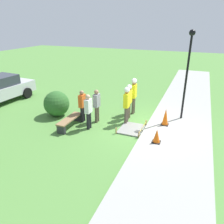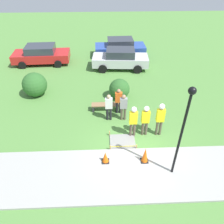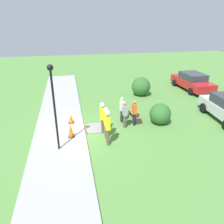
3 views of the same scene
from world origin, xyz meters
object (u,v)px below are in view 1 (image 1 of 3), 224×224
(traffic_cone_far_patch, at_px, (165,117))
(lamppost_near, at_px, (188,64))
(bystander_in_gray_shirt, at_px, (88,110))
(worker_assistant, at_px, (127,102))
(bystander_in_white_shirt, at_px, (97,104))
(park_bench, at_px, (70,121))
(worker_trainee, at_px, (129,99))
(traffic_cone_near_patch, at_px, (157,136))
(worker_supervisor, at_px, (134,92))
(bystander_in_orange_shirt, at_px, (82,104))

(traffic_cone_far_patch, relative_size, lamppost_near, 0.19)
(bystander_in_gray_shirt, bearing_deg, worker_assistant, -50.67)
(bystander_in_white_shirt, bearing_deg, bystander_in_gray_shirt, 178.02)
(park_bench, height_order, bystander_in_gray_shirt, bystander_in_gray_shirt)
(worker_trainee, xyz_separation_m, bystander_in_gray_shirt, (-1.81, 1.34, -0.13))
(bystander_in_gray_shirt, height_order, lamppost_near, lamppost_near)
(traffic_cone_near_patch, xyz_separation_m, bystander_in_white_shirt, (1.07, 3.17, 0.55))
(traffic_cone_far_patch, distance_m, lamppost_near, 2.67)
(traffic_cone_far_patch, bearing_deg, bystander_in_white_shirt, 102.42)
(worker_assistant, relative_size, bystander_in_gray_shirt, 1.11)
(worker_supervisor, distance_m, bystander_in_white_shirt, 2.21)
(traffic_cone_far_patch, relative_size, bystander_in_white_shirt, 0.49)
(lamppost_near, bearing_deg, worker_supervisor, 91.86)
(worker_supervisor, height_order, bystander_in_gray_shirt, worker_supervisor)
(traffic_cone_far_patch, height_order, worker_trainee, worker_trainee)
(worker_trainee, bearing_deg, park_bench, 131.56)
(park_bench, bearing_deg, bystander_in_white_shirt, -43.21)
(traffic_cone_far_patch, height_order, bystander_in_gray_shirt, bystander_in_gray_shirt)
(traffic_cone_far_patch, xyz_separation_m, worker_trainee, (0.29, 1.91, 0.57))
(traffic_cone_near_patch, bearing_deg, bystander_in_gray_shirt, 85.35)
(worker_trainee, relative_size, bystander_in_orange_shirt, 1.11)
(traffic_cone_far_patch, relative_size, bystander_in_gray_shirt, 0.49)
(worker_supervisor, distance_m, worker_assistant, 1.37)
(worker_assistant, distance_m, bystander_in_gray_shirt, 1.86)
(traffic_cone_far_patch, relative_size, worker_assistant, 0.44)
(worker_supervisor, relative_size, bystander_in_orange_shirt, 1.20)
(bystander_in_orange_shirt, bearing_deg, worker_assistant, -74.09)
(worker_assistant, height_order, bystander_in_orange_shirt, worker_assistant)
(traffic_cone_far_patch, xyz_separation_m, worker_assistant, (-0.35, 1.82, 0.61))
(traffic_cone_far_patch, bearing_deg, traffic_cone_near_patch, 178.42)
(worker_trainee, distance_m, bystander_in_white_shirt, 1.66)
(bystander_in_gray_shirt, bearing_deg, bystander_in_white_shirt, -1.98)
(worker_assistant, distance_m, bystander_in_white_shirt, 1.46)
(park_bench, bearing_deg, worker_trainee, -48.44)
(park_bench, bearing_deg, worker_supervisor, -39.96)
(worker_assistant, bearing_deg, worker_supervisor, 2.37)
(bystander_in_orange_shirt, xyz_separation_m, bystander_in_gray_shirt, (-0.58, -0.64, 0.03))
(worker_assistant, xyz_separation_m, bystander_in_gray_shirt, (-1.17, 1.43, -0.17))
(worker_supervisor, height_order, worker_assistant, worker_supervisor)
(park_bench, relative_size, bystander_in_white_shirt, 0.99)
(bystander_in_white_shirt, bearing_deg, traffic_cone_far_patch, -77.58)
(park_bench, bearing_deg, traffic_cone_near_patch, -90.91)
(worker_trainee, bearing_deg, bystander_in_gray_shirt, 143.40)
(worker_trainee, distance_m, lamppost_near, 3.21)
(park_bench, height_order, bystander_in_orange_shirt, bystander_in_orange_shirt)
(worker_assistant, bearing_deg, bystander_in_orange_shirt, 105.91)
(worker_supervisor, bearing_deg, traffic_cone_near_patch, -146.92)
(traffic_cone_near_patch, height_order, bystander_in_gray_shirt, bystander_in_gray_shirt)
(worker_assistant, bearing_deg, traffic_cone_near_patch, -129.05)
(worker_assistant, bearing_deg, worker_trainee, 8.16)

